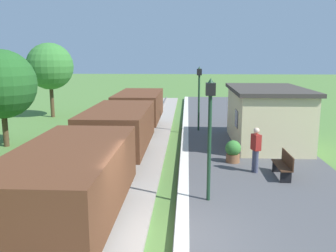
# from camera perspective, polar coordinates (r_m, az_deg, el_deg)

# --- Properties ---
(ground_plane) EXTENTS (160.00, 160.00, 0.00)m
(ground_plane) POSITION_cam_1_polar(r_m,az_deg,el_deg) (9.34, -0.43, -18.42)
(ground_plane) COLOR #517A38
(platform_slab) EXTENTS (6.00, 60.00, 0.25)m
(platform_slab) POSITION_cam_1_polar(r_m,az_deg,el_deg) (9.65, 19.84, -17.25)
(platform_slab) COLOR #4C4C4F
(platform_slab) RESTS_ON ground
(platform_edge_stripe) EXTENTS (0.36, 60.00, 0.01)m
(platform_edge_stripe) POSITION_cam_1_polar(r_m,az_deg,el_deg) (9.21, 2.17, -17.10)
(platform_edge_stripe) COLOR silver
(platform_edge_stripe) RESTS_ON platform_slab
(track_ballast) EXTENTS (3.80, 60.00, 0.12)m
(track_ballast) POSITION_cam_1_polar(r_m,az_deg,el_deg) (9.74, -15.34, -17.12)
(track_ballast) COLOR #9E9389
(track_ballast) RESTS_ON ground
(rail_near) EXTENTS (0.07, 60.00, 0.14)m
(rail_near) POSITION_cam_1_polar(r_m,az_deg,el_deg) (9.49, -11.06, -16.83)
(rail_near) COLOR slate
(rail_near) RESTS_ON track_ballast
(rail_far) EXTENTS (0.07, 60.00, 0.14)m
(rail_far) POSITION_cam_1_polar(r_m,az_deg,el_deg) (9.92, -19.49, -15.99)
(rail_far) COLOR slate
(rail_far) RESTS_ON track_ballast
(freight_train) EXTENTS (2.50, 19.40, 2.12)m
(freight_train) POSITION_cam_1_polar(r_m,az_deg,el_deg) (15.66, -7.68, -0.81)
(freight_train) COLOR brown
(freight_train) RESTS_ON rail_near
(station_hut) EXTENTS (3.50, 5.80, 2.78)m
(station_hut) POSITION_cam_1_polar(r_m,az_deg,el_deg) (18.56, 15.15, 1.58)
(station_hut) COLOR beige
(station_hut) RESTS_ON platform_slab
(bench_near_hut) EXTENTS (0.42, 1.50, 0.91)m
(bench_near_hut) POSITION_cam_1_polar(r_m,az_deg,el_deg) (13.79, 17.69, -5.78)
(bench_near_hut) COLOR #422819
(bench_near_hut) RESTS_ON platform_slab
(bench_down_platform) EXTENTS (0.42, 1.50, 0.91)m
(bench_down_platform) POSITION_cam_1_polar(r_m,az_deg,el_deg) (23.93, 11.41, 1.56)
(bench_down_platform) COLOR #422819
(bench_down_platform) RESTS_ON platform_slab
(person_waiting) EXTENTS (0.36, 0.44, 1.71)m
(person_waiting) POSITION_cam_1_polar(r_m,az_deg,el_deg) (13.97, 13.57, -3.38)
(person_waiting) COLOR #474C66
(person_waiting) RESTS_ON platform_slab
(potted_planter) EXTENTS (0.64, 0.64, 0.92)m
(potted_planter) POSITION_cam_1_polar(r_m,az_deg,el_deg) (15.18, 10.15, -3.88)
(potted_planter) COLOR brown
(potted_planter) RESTS_ON platform_slab
(lamp_post_near) EXTENTS (0.28, 0.28, 3.70)m
(lamp_post_near) POSITION_cam_1_polar(r_m,az_deg,el_deg) (10.69, 6.58, 1.33)
(lamp_post_near) COLOR #193823
(lamp_post_near) RESTS_ON platform_slab
(lamp_post_far) EXTENTS (0.28, 0.28, 3.70)m
(lamp_post_far) POSITION_cam_1_polar(r_m,az_deg,el_deg) (21.00, 4.89, 6.16)
(lamp_post_far) COLOR #193823
(lamp_post_far) RESTS_ON platform_slab
(tree_trackside_far) EXTENTS (3.43, 3.43, 4.89)m
(tree_trackside_far) POSITION_cam_1_polar(r_m,az_deg,el_deg) (19.91, -24.63, 5.97)
(tree_trackside_far) COLOR #4C3823
(tree_trackside_far) RESTS_ON ground
(tree_field_left) EXTENTS (3.39, 3.39, 5.46)m
(tree_field_left) POSITION_cam_1_polar(r_m,az_deg,el_deg) (28.32, -18.00, 8.86)
(tree_field_left) COLOR #4C3823
(tree_field_left) RESTS_ON ground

